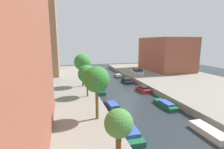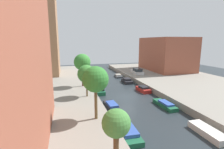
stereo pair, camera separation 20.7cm
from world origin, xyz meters
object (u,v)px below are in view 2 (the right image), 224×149
at_px(moored_boat_left_1, 128,132).
at_px(moored_boat_right_4, 127,81).
at_px(apartment_tower_far, 35,34).
at_px(parked_car, 137,71).
at_px(low_block_right, 166,54).
at_px(street_tree_2, 87,74).
at_px(moored_boat_right_3, 143,89).
at_px(street_tree_1, 95,80).
at_px(moored_boat_right_1, 208,132).
at_px(moored_boat_right_2, 165,105).
at_px(street_tree_0, 116,125).
at_px(moored_boat_left_3, 100,91).
at_px(moored_boat_right_5, 118,76).
at_px(street_tree_3, 82,62).
at_px(moored_boat_left_2, 112,106).

xyz_separation_m(moored_boat_left_1, moored_boat_right_4, (7.37, 20.20, 0.07)).
relative_size(apartment_tower_far, parked_car, 4.19).
bearing_deg(moored_boat_left_1, low_block_right, 52.05).
bearing_deg(street_tree_2, parked_car, 45.29).
relative_size(parked_car, moored_boat_right_3, 1.34).
distance_m(street_tree_1, moored_boat_right_1, 12.10).
distance_m(moored_boat_right_3, moored_boat_right_4, 7.18).
relative_size(moored_boat_right_1, moored_boat_right_2, 0.91).
bearing_deg(moored_boat_left_1, street_tree_1, 138.17).
xyz_separation_m(street_tree_0, moored_boat_left_3, (2.81, 19.17, -3.57)).
bearing_deg(moored_boat_right_1, street_tree_0, -164.16).
relative_size(street_tree_0, moored_boat_right_5, 1.18).
relative_size(street_tree_2, moored_boat_right_1, 1.18).
distance_m(low_block_right, moored_boat_right_3, 21.23).
bearing_deg(street_tree_0, moored_boat_right_3, 59.60).
height_order(street_tree_1, moored_boat_right_2, street_tree_1).
distance_m(apartment_tower_far, moored_boat_right_5, 22.41).
distance_m(moored_boat_left_1, moored_boat_right_1, 7.79).
xyz_separation_m(moored_boat_right_2, moored_boat_right_4, (-0.19, 14.72, 0.08)).
bearing_deg(apartment_tower_far, street_tree_0, -75.08).
xyz_separation_m(apartment_tower_far, moored_boat_left_3, (12.23, -16.18, -10.40)).
xyz_separation_m(street_tree_0, street_tree_3, (0.00, 20.97, 1.37)).
bearing_deg(moored_boat_left_1, street_tree_0, -118.36).
bearing_deg(moored_boat_left_3, street_tree_3, 147.35).
bearing_deg(street_tree_3, moored_boat_right_1, -60.64).
bearing_deg(street_tree_2, street_tree_3, 90.00).
relative_size(moored_boat_left_2, moored_boat_right_1, 1.06).
bearing_deg(low_block_right, moored_boat_right_5, -173.54).
xyz_separation_m(street_tree_1, moored_boat_left_3, (2.81, 11.89, -4.79)).
distance_m(street_tree_2, moored_boat_right_1, 16.29).
bearing_deg(moored_boat_left_2, moored_boat_left_1, -92.33).
bearing_deg(moored_boat_right_5, moored_boat_right_4, -89.67).
height_order(moored_boat_right_1, moored_boat_right_4, moored_boat_right_4).
height_order(low_block_right, parked_car, low_block_right).
relative_size(street_tree_3, moored_boat_right_5, 1.74).
bearing_deg(moored_boat_left_2, moored_boat_right_5, 70.13).
xyz_separation_m(low_block_right, street_tree_3, (-24.58, -12.06, -0.19)).
height_order(apartment_tower_far, moored_boat_right_3, apartment_tower_far).
bearing_deg(street_tree_3, street_tree_2, -90.00).
height_order(parked_car, moored_boat_left_2, parked_car).
relative_size(low_block_right, street_tree_0, 3.74).
xyz_separation_m(street_tree_3, moored_boat_right_4, (10.02, 4.14, -4.92)).
bearing_deg(parked_car, low_block_right, 19.31).
relative_size(street_tree_2, moored_boat_right_2, 1.07).
xyz_separation_m(apartment_tower_far, street_tree_2, (9.42, -20.39, -6.45)).
bearing_deg(low_block_right, moored_boat_right_1, -115.54).
relative_size(moored_boat_left_1, moored_boat_right_5, 1.35).
relative_size(street_tree_2, moored_boat_left_3, 1.23).
relative_size(street_tree_3, moored_boat_right_2, 1.34).
bearing_deg(moored_boat_right_1, moored_boat_right_5, 90.38).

